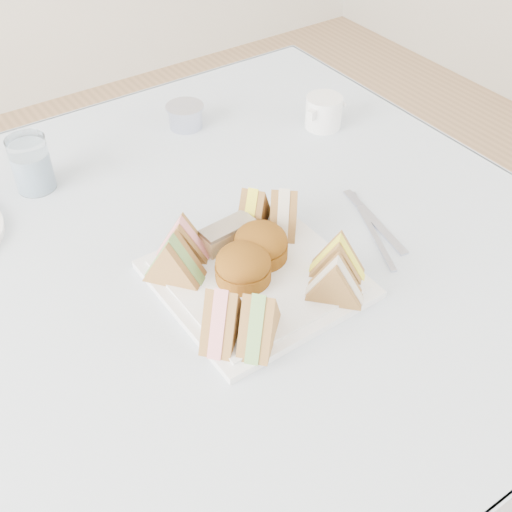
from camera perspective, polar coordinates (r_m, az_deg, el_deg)
floor at (r=1.57m, az=-1.81°, el=-19.98°), size 4.00×4.00×0.00m
table at (r=1.25m, az=-2.18°, el=-12.01°), size 0.90×0.90×0.74m
tablecloth at (r=0.98m, az=-2.73°, el=0.96°), size 1.02×1.02×0.01m
serving_plate at (r=0.91m, az=0.00°, el=-2.06°), size 0.26×0.26×0.01m
sandwich_fl_a at (r=0.80m, az=-2.98°, el=-4.98°), size 0.09×0.09×0.08m
sandwich_fl_b at (r=0.80m, az=0.27°, el=-5.42°), size 0.09×0.09×0.08m
sandwich_fr_a at (r=0.89m, az=7.30°, el=0.00°), size 0.08×0.08×0.07m
sandwich_fr_b at (r=0.86m, az=7.07°, el=-2.02°), size 0.08×0.08×0.07m
sandwich_bl_a at (r=0.88m, az=-7.37°, el=-0.17°), size 0.08×0.09×0.08m
sandwich_bl_b at (r=0.92m, az=-6.59°, el=1.60°), size 0.08×0.08×0.07m
sandwich_br_a at (r=0.96m, az=2.49°, el=4.17°), size 0.08×0.09×0.07m
sandwich_br_b at (r=0.97m, az=-0.23°, el=4.34°), size 0.08×0.08×0.07m
scone_left at (r=0.88m, az=-1.15°, el=-0.85°), size 0.09×0.09×0.05m
scone_right at (r=0.91m, az=0.42°, el=1.07°), size 0.11×0.11×0.05m
pastry_slice at (r=0.94m, az=-2.52°, el=1.87°), size 0.08×0.04×0.04m
water_glass at (r=1.12m, az=-19.36°, el=7.74°), size 0.08×0.08×0.09m
tea_strainer at (r=1.25m, az=-6.29°, el=12.17°), size 0.09×0.09×0.04m
knife at (r=1.03m, az=10.45°, el=3.08°), size 0.04×0.17×0.00m
fork at (r=1.00m, az=10.56°, el=1.70°), size 0.07×0.15×0.00m
creamer_jug at (r=1.25m, az=6.03°, el=12.60°), size 0.09×0.09×0.06m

